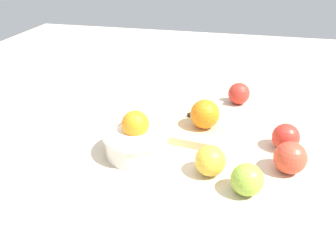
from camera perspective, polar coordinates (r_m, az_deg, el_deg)
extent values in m
plane|color=beige|center=(0.92, 5.93, -2.19)|extent=(2.40, 2.40, 0.00)
cylinder|color=white|center=(0.84, -5.40, -3.08)|extent=(0.16, 0.16, 0.06)
torus|color=white|center=(0.82, -5.50, -1.42)|extent=(0.17, 0.17, 0.02)
sphere|color=orange|center=(0.84, -5.65, 0.28)|extent=(0.07, 0.07, 0.07)
cube|color=#DBB77F|center=(0.96, 5.35, 0.36)|extent=(0.25, 0.18, 0.02)
sphere|color=orange|center=(0.91, 6.08, 2.08)|extent=(0.08, 0.08, 0.08)
cube|color=silver|center=(1.04, 7.35, 3.32)|extent=(0.10, 0.08, 0.00)
cylinder|color=black|center=(0.98, 4.46, 2.27)|extent=(0.05, 0.04, 0.01)
sphere|color=#8EB738|center=(0.73, 13.44, -8.94)|extent=(0.07, 0.07, 0.07)
sphere|color=red|center=(1.12, 12.09, 5.48)|extent=(0.07, 0.07, 0.07)
sphere|color=red|center=(0.90, 19.60, -1.93)|extent=(0.07, 0.07, 0.07)
sphere|color=#D6422D|center=(0.82, 20.26, -5.14)|extent=(0.08, 0.08, 0.08)
sphere|color=gold|center=(0.77, 7.28, -5.94)|extent=(0.07, 0.07, 0.07)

